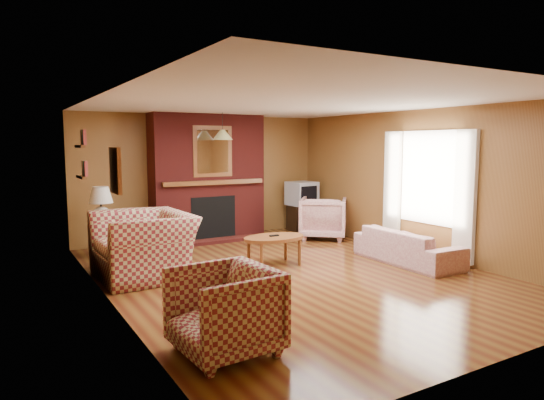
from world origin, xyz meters
TOP-DOWN VIEW (x-y plane):
  - floor at (0.00, 0.00)m, footprint 6.50×6.50m
  - ceiling at (0.00, 0.00)m, footprint 6.50×6.50m
  - wall_back at (0.00, 3.25)m, footprint 6.50×0.00m
  - wall_front at (0.00, -3.25)m, footprint 6.50×0.00m
  - wall_left at (-2.50, 0.00)m, footprint 0.00×6.50m
  - wall_right at (2.50, 0.00)m, footprint 0.00×6.50m
  - fireplace at (0.00, 2.98)m, footprint 2.20×0.82m
  - window_right at (2.45, -0.20)m, footprint 0.10×1.85m
  - bookshelf at (-2.44, 1.90)m, footprint 0.09×0.55m
  - botanical_print at (-2.47, -0.30)m, footprint 0.05×0.40m
  - pendant_light at (0.00, 2.30)m, footprint 0.36×0.36m
  - plaid_loveseat at (-1.85, 0.93)m, footprint 1.23×1.40m
  - plaid_armchair at (-1.95, -1.92)m, footprint 0.90×0.87m
  - floral_sofa at (1.90, -0.36)m, footprint 0.76×1.81m
  - floral_armchair at (1.95, 1.90)m, footprint 1.23×1.23m
  - coffee_table at (0.03, 0.55)m, footprint 0.99×0.61m
  - side_table at (-2.10, 2.45)m, footprint 0.41×0.41m
  - table_lamp at (-2.10, 2.45)m, footprint 0.38×0.38m
  - tv_stand at (2.05, 2.80)m, footprint 0.55×0.51m
  - crt_tv at (2.05, 2.79)m, footprint 0.59×0.58m

SIDE VIEW (x-z plane):
  - floor at x=0.00m, z-range 0.00..0.00m
  - floral_sofa at x=1.90m, z-range 0.00..0.52m
  - side_table at x=-2.10m, z-range 0.00..0.53m
  - tv_stand at x=2.05m, z-range 0.00..0.55m
  - plaid_armchair at x=-1.95m, z-range 0.00..0.77m
  - coffee_table at x=0.03m, z-range 0.16..0.63m
  - floral_armchair at x=1.95m, z-range 0.00..0.81m
  - plaid_loveseat at x=-1.85m, z-range 0.00..0.89m
  - crt_tv at x=2.05m, z-range 0.55..1.05m
  - table_lamp at x=-2.10m, z-range 0.57..1.19m
  - window_right at x=2.45m, z-range 0.13..2.13m
  - fireplace at x=0.00m, z-range -0.02..2.38m
  - wall_back at x=0.00m, z-range -2.05..4.45m
  - wall_front at x=0.00m, z-range -2.05..4.45m
  - wall_left at x=-2.50m, z-range -2.05..4.45m
  - wall_right at x=2.50m, z-range -2.05..4.45m
  - botanical_print at x=-2.47m, z-range 1.30..1.80m
  - bookshelf at x=-2.44m, z-range 1.31..2.02m
  - pendant_light at x=0.00m, z-range 1.76..2.24m
  - ceiling at x=0.00m, z-range 2.40..2.40m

